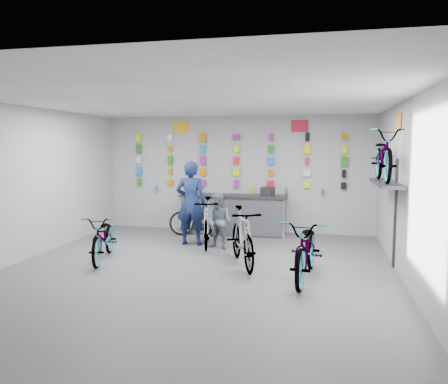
% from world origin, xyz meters
% --- Properties ---
extents(floor, '(8.00, 8.00, 0.00)m').
position_xyz_m(floor, '(0.00, 0.00, 0.00)').
color(floor, '#4F4F54').
rests_on(floor, ground).
extents(ceiling, '(8.00, 8.00, 0.00)m').
position_xyz_m(ceiling, '(0.00, 0.00, 3.00)').
color(ceiling, white).
rests_on(ceiling, wall_back).
extents(wall_back, '(7.00, 0.00, 7.00)m').
position_xyz_m(wall_back, '(0.00, 4.00, 1.50)').
color(wall_back, '#BCBCBF').
rests_on(wall_back, floor).
extents(wall_front, '(7.00, 0.00, 7.00)m').
position_xyz_m(wall_front, '(0.00, -4.00, 1.50)').
color(wall_front, '#BCBCBF').
rests_on(wall_front, floor).
extents(wall_left, '(0.00, 8.00, 8.00)m').
position_xyz_m(wall_left, '(-3.50, 0.00, 1.50)').
color(wall_left, '#BCBCBF').
rests_on(wall_left, floor).
extents(wall_right, '(0.00, 8.00, 8.00)m').
position_xyz_m(wall_right, '(3.50, 0.00, 1.50)').
color(wall_right, '#BCBCBF').
rests_on(wall_right, floor).
extents(counter, '(2.70, 0.66, 1.00)m').
position_xyz_m(counter, '(0.00, 3.54, 0.49)').
color(counter, black).
rests_on(counter, floor).
extents(merch_wall, '(5.56, 0.08, 1.57)m').
position_xyz_m(merch_wall, '(-0.00, 3.93, 1.81)').
color(merch_wall, '#2D811D').
rests_on(merch_wall, wall_back).
extents(wall_bracket, '(0.39, 1.90, 2.00)m').
position_xyz_m(wall_bracket, '(3.33, 1.20, 1.46)').
color(wall_bracket, '#333338').
rests_on(wall_bracket, wall_right).
extents(sign_left, '(0.42, 0.02, 0.30)m').
position_xyz_m(sign_left, '(-1.50, 3.98, 2.72)').
color(sign_left, '#FFAF1D').
rests_on(sign_left, wall_back).
extents(sign_right, '(0.42, 0.02, 0.30)m').
position_xyz_m(sign_right, '(1.60, 3.98, 2.72)').
color(sign_right, red).
rests_on(sign_right, wall_back).
extents(sign_side, '(0.02, 0.40, 0.30)m').
position_xyz_m(sign_side, '(3.48, 1.20, 2.65)').
color(sign_side, '#FFAF1D').
rests_on(sign_side, wall_right).
extents(bike_left, '(1.06, 1.84, 0.91)m').
position_xyz_m(bike_left, '(-1.96, 0.48, 0.46)').
color(bike_left, gray).
rests_on(bike_left, floor).
extents(bike_center, '(1.16, 1.89, 1.10)m').
position_xyz_m(bike_center, '(0.74, 0.64, 0.55)').
color(bike_center, gray).
rests_on(bike_center, floor).
extents(bike_right, '(0.89, 2.07, 1.05)m').
position_xyz_m(bike_right, '(1.94, 0.06, 0.53)').
color(bike_right, gray).
rests_on(bike_right, floor).
extents(bike_service, '(0.87, 1.86, 1.08)m').
position_xyz_m(bike_service, '(-0.30, 2.09, 0.54)').
color(bike_service, gray).
rests_on(bike_service, floor).
extents(bike_wall, '(0.63, 1.80, 0.95)m').
position_xyz_m(bike_wall, '(3.25, 1.20, 2.05)').
color(bike_wall, gray).
rests_on(bike_wall, wall_bracket).
extents(clerk, '(0.70, 0.47, 1.90)m').
position_xyz_m(clerk, '(-0.70, 2.16, 0.95)').
color(clerk, '#121F47').
rests_on(clerk, floor).
extents(customer, '(0.71, 0.62, 1.22)m').
position_xyz_m(customer, '(0.02, 1.88, 0.61)').
color(customer, slate).
rests_on(customer, floor).
extents(spare_wheel, '(0.67, 0.47, 0.61)m').
position_xyz_m(spare_wheel, '(-1.25, 3.17, 0.29)').
color(spare_wheel, black).
rests_on(spare_wheel, floor).
extents(register, '(0.35, 0.36, 0.22)m').
position_xyz_m(register, '(0.87, 3.55, 1.11)').
color(register, black).
rests_on(register, counter).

